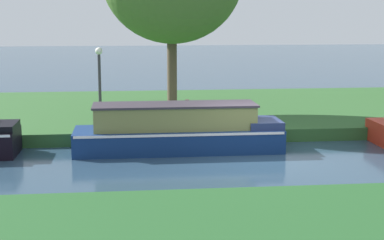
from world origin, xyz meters
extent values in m
plane|color=#263D51|center=(0.00, 0.00, 0.00)|extent=(120.00, 120.00, 0.00)
cube|color=#2C5628|center=(0.00, 7.00, 0.20)|extent=(72.00, 10.00, 0.40)
cube|color=black|center=(-7.09, 1.20, 0.82)|extent=(0.82, 1.23, 0.19)
cube|color=navy|center=(-2.11, 1.20, 0.33)|extent=(5.99, 1.63, 0.66)
cube|color=white|center=(-2.11, 1.20, 0.62)|extent=(5.87, 1.66, 0.07)
cube|color=olive|center=(-2.20, 1.20, 1.00)|extent=(4.60, 1.24, 0.66)
cube|color=#332C35|center=(-2.20, 1.20, 1.36)|extent=(4.70, 1.31, 0.06)
cube|color=navy|center=(0.39, 1.20, 0.77)|extent=(0.99, 1.37, 0.22)
cylinder|color=brown|center=(-1.92, 5.96, 2.18)|extent=(0.36, 0.36, 3.56)
cylinder|color=#333338|center=(-4.47, 4.20, 1.50)|extent=(0.10, 0.10, 2.21)
sphere|color=white|center=(-4.47, 4.20, 2.73)|extent=(0.24, 0.24, 0.24)
cylinder|color=#47352F|center=(-1.69, 2.79, 0.84)|extent=(0.13, 0.13, 0.87)
camera|label=1|loc=(-3.54, -15.66, 3.93)|focal=55.65mm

